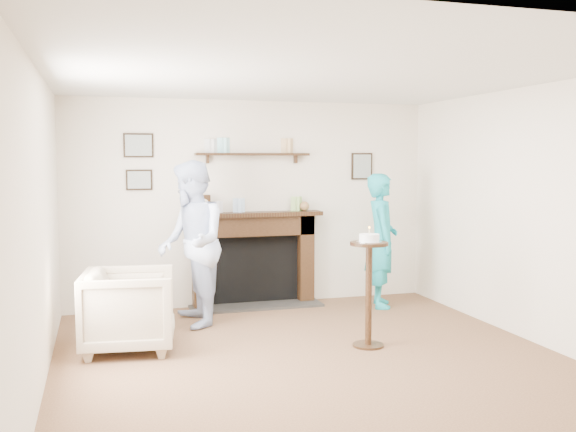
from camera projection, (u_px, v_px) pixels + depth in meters
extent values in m
plane|color=brown|center=(318.00, 364.00, 5.60)|extent=(5.00, 5.00, 0.00)
cube|color=beige|center=(252.00, 203.00, 7.88)|extent=(4.50, 0.04, 2.50)
cube|color=beige|center=(38.00, 230.00, 4.86)|extent=(0.04, 5.00, 2.50)
cube|color=beige|center=(541.00, 216.00, 6.13)|extent=(0.04, 5.00, 2.50)
cube|color=silver|center=(319.00, 74.00, 5.38)|extent=(4.50, 5.00, 0.04)
cube|color=black|center=(200.00, 263.00, 7.66)|extent=(0.18, 0.20, 1.10)
cube|color=black|center=(305.00, 258.00, 8.03)|extent=(0.18, 0.20, 1.10)
cube|color=black|center=(254.00, 226.00, 7.81)|extent=(1.50, 0.20, 0.24)
cube|color=black|center=(253.00, 269.00, 7.93)|extent=(1.14, 0.06, 0.86)
cube|color=#2F2D2A|center=(256.00, 306.00, 7.78)|extent=(1.60, 0.44, 0.03)
cube|color=black|center=(254.00, 214.00, 7.77)|extent=(1.68, 0.26, 0.05)
cube|color=black|center=(253.00, 154.00, 7.76)|extent=(1.40, 0.15, 0.03)
cube|color=black|center=(138.00, 145.00, 7.43)|extent=(0.34, 0.03, 0.28)
cube|color=black|center=(139.00, 180.00, 7.46)|extent=(0.30, 0.03, 0.24)
cube|color=black|center=(362.00, 166.00, 8.24)|extent=(0.28, 0.03, 0.34)
cube|color=black|center=(203.00, 204.00, 7.58)|extent=(0.16, 0.09, 0.22)
cylinder|color=#EEE7CE|center=(204.00, 204.00, 7.54)|extent=(0.11, 0.01, 0.11)
sphere|color=green|center=(305.00, 206.00, 7.94)|extent=(0.12, 0.12, 0.12)
imported|color=tan|center=(130.00, 350.00, 6.03)|extent=(0.93, 0.91, 0.77)
imported|color=#B0BBDD|center=(192.00, 325.00, 6.92)|extent=(0.70, 0.89, 1.78)
imported|color=teal|center=(380.00, 306.00, 7.83)|extent=(0.54, 0.68, 1.62)
cylinder|color=black|center=(368.00, 345.00, 6.14)|extent=(0.30, 0.30, 0.02)
cylinder|color=black|center=(369.00, 295.00, 6.10)|extent=(0.06, 0.06, 0.96)
cylinder|color=black|center=(369.00, 244.00, 6.06)|extent=(0.36, 0.36, 0.03)
cylinder|color=silver|center=(369.00, 242.00, 6.06)|extent=(0.24, 0.24, 0.01)
cylinder|color=white|center=(369.00, 238.00, 6.05)|extent=(0.19, 0.19, 0.07)
cylinder|color=beige|center=(369.00, 231.00, 6.05)|extent=(0.01, 0.01, 0.05)
sphere|color=orange|center=(369.00, 227.00, 6.05)|extent=(0.02, 0.02, 0.02)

